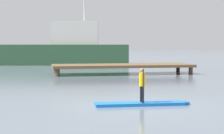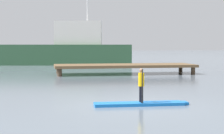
% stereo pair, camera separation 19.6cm
% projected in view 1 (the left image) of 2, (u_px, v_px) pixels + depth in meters
% --- Properties ---
extents(ground_plane, '(240.00, 240.00, 0.00)m').
position_uv_depth(ground_plane, '(138.00, 105.00, 12.62)').
color(ground_plane, slate).
extents(paddleboard_near, '(3.18, 0.70, 0.10)m').
position_uv_depth(paddleboard_near, '(142.00, 104.00, 12.67)').
color(paddleboard_near, blue).
rests_on(paddleboard_near, ground).
extents(paddler_child_solo, '(0.21, 0.40, 1.14)m').
position_uv_depth(paddler_child_solo, '(142.00, 83.00, 12.62)').
color(paddler_child_solo, black).
rests_on(paddler_child_solo, paddleboard_near).
extents(fishing_boat_white_large, '(13.47, 5.35, 13.49)m').
position_uv_depth(fishing_boat_white_large, '(66.00, 50.00, 38.38)').
color(fishing_boat_white_large, '#2D5638').
rests_on(fishing_boat_white_large, ground).
extents(floating_dock, '(9.62, 3.00, 0.67)m').
position_uv_depth(floating_dock, '(122.00, 66.00, 26.20)').
color(floating_dock, brown).
rests_on(floating_dock, ground).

